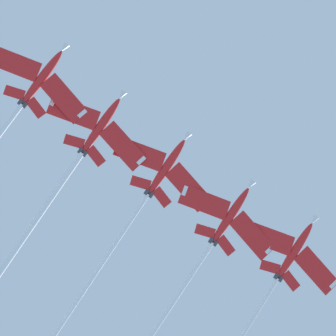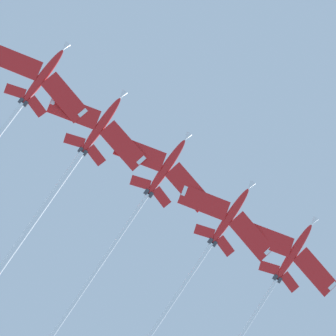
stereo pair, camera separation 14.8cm
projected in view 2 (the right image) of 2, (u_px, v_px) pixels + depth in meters
name	position (u px, v px, depth m)	size (l,w,h in m)	color
jet_far_left	(270.00, 290.00, 138.07)	(43.16, 34.49, 13.80)	red
jet_inner_left	(206.00, 251.00, 136.85)	(39.44, 32.44, 12.95)	red
jet_centre	(134.00, 215.00, 135.66)	(48.88, 38.69, 17.00)	red
jet_inner_right	(54.00, 192.00, 133.51)	(46.54, 36.96, 15.95)	red
jet_far_right	(3.00, 129.00, 132.78)	(46.54, 37.99, 16.61)	red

